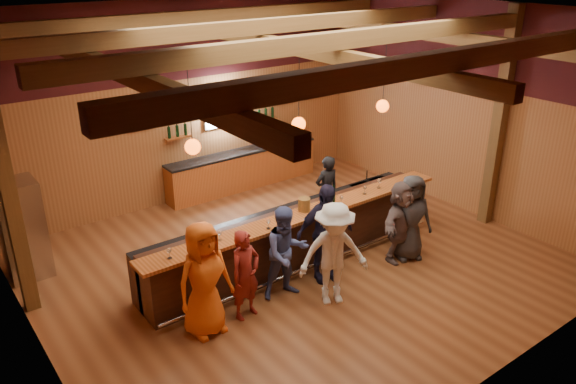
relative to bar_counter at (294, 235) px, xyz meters
name	(u,v)px	position (x,y,z in m)	size (l,w,h in m)	color
room	(297,93)	(-0.02, -0.09, 2.69)	(9.04, 9.00, 4.52)	brown
bar_counter	(294,235)	(0.00, 0.00, 0.00)	(6.30, 1.07, 1.11)	black
back_bar_cabinet	(244,169)	(1.18, 3.57, -0.05)	(4.00, 0.52, 0.95)	#99471B
window	(222,107)	(0.78, 3.80, 1.53)	(0.95, 0.09, 0.95)	silver
framed_pictures	(253,99)	(1.65, 3.79, 1.58)	(5.35, 0.05, 0.45)	black
wine_shelves	(224,125)	(0.78, 3.73, 1.10)	(3.00, 0.18, 0.30)	#99471B
pendant_lights	(299,124)	(-0.02, -0.15, 2.19)	(4.24, 0.24, 1.37)	black
stainless_fridge	(22,229)	(-4.12, 2.45, 0.38)	(0.70, 0.70, 1.80)	silver
customer_orange	(204,279)	(-2.37, -0.92, 0.40)	(0.90, 0.58, 1.83)	#E65C15
customer_redvest	(246,275)	(-1.66, -0.95, 0.23)	(0.55, 0.36, 1.50)	maroon
customer_denim	(286,253)	(-0.81, -0.86, 0.29)	(0.79, 0.62, 1.63)	#485490
customer_white	(334,254)	(-0.31, -1.47, 0.37)	(1.15, 0.66, 1.78)	white
customer_navy	(325,233)	(0.04, -0.83, 0.38)	(1.06, 0.44, 1.81)	#1B1830
customer_brown	(400,221)	(1.62, -1.14, 0.26)	(1.45, 0.46, 1.57)	#655251
customer_dark	(411,218)	(1.81, -1.21, 0.31)	(0.81, 0.53, 1.66)	#2B2A2D
bartender	(326,191)	(1.48, 0.80, 0.25)	(0.56, 0.37, 1.54)	black
ice_bucket	(304,204)	(0.05, -0.25, 0.71)	(0.22, 0.22, 0.24)	brown
bottle_a	(325,195)	(0.59, -0.17, 0.72)	(0.07, 0.07, 0.34)	black
bottle_b	(333,195)	(0.71, -0.28, 0.72)	(0.07, 0.07, 0.34)	black
glass_a	(169,251)	(-2.64, -0.37, 0.72)	(0.08, 0.08, 0.18)	silver
glass_b	(206,240)	(-2.03, -0.40, 0.73)	(0.09, 0.09, 0.20)	silver
glass_c	(219,233)	(-1.74, -0.32, 0.71)	(0.08, 0.08, 0.17)	silver
glass_d	(268,222)	(-0.88, -0.45, 0.72)	(0.08, 0.08, 0.18)	silver
glass_e	(286,210)	(-0.37, -0.25, 0.72)	(0.08, 0.08, 0.19)	silver
glass_f	(341,198)	(0.78, -0.42, 0.70)	(0.07, 0.07, 0.16)	silver
glass_g	(365,188)	(1.43, -0.36, 0.71)	(0.08, 0.08, 0.18)	silver
glass_h	(379,181)	(1.87, -0.30, 0.73)	(0.09, 0.09, 0.20)	silver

